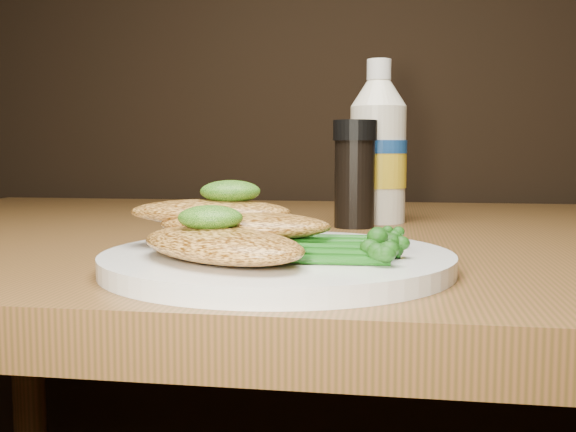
# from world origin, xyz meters

# --- Properties ---
(plate) EXTENTS (0.26, 0.26, 0.01)m
(plate) POSITION_xyz_m (0.02, 0.79, 0.76)
(plate) COLOR white
(plate) RESTS_ON dining_table
(chicken_front) EXTENTS (0.16, 0.15, 0.02)m
(chicken_front) POSITION_xyz_m (-0.01, 0.74, 0.77)
(chicken_front) COLOR #CC8F41
(chicken_front) RESTS_ON plate
(chicken_mid) EXTENTS (0.14, 0.08, 0.02)m
(chicken_mid) POSITION_xyz_m (-0.01, 0.79, 0.78)
(chicken_mid) COLOR #CC8F41
(chicken_mid) RESTS_ON plate
(chicken_back) EXTENTS (0.13, 0.07, 0.02)m
(chicken_back) POSITION_xyz_m (-0.04, 0.81, 0.79)
(chicken_back) COLOR #CC8F41
(chicken_back) RESTS_ON plate
(pesto_front) EXTENTS (0.06, 0.06, 0.02)m
(pesto_front) POSITION_xyz_m (-0.02, 0.75, 0.79)
(pesto_front) COLOR #0A3307
(pesto_front) RESTS_ON chicken_front
(pesto_back) EXTENTS (0.06, 0.06, 0.02)m
(pesto_back) POSITION_xyz_m (-0.03, 0.82, 0.81)
(pesto_back) COLOR #0A3307
(pesto_back) RESTS_ON chicken_back
(broccolini_bundle) EXTENTS (0.15, 0.14, 0.02)m
(broccolini_bundle) POSITION_xyz_m (0.06, 0.78, 0.77)
(broccolini_bundle) COLOR #165512
(broccolini_bundle) RESTS_ON plate
(mayo_bottle) EXTENTS (0.09, 0.09, 0.19)m
(mayo_bottle) POSITION_xyz_m (0.08, 1.13, 0.85)
(mayo_bottle) COLOR beige
(mayo_bottle) RESTS_ON dining_table
(pepper_grinder) EXTENTS (0.05, 0.05, 0.12)m
(pepper_grinder) POSITION_xyz_m (0.06, 1.07, 0.81)
(pepper_grinder) COLOR black
(pepper_grinder) RESTS_ON dining_table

